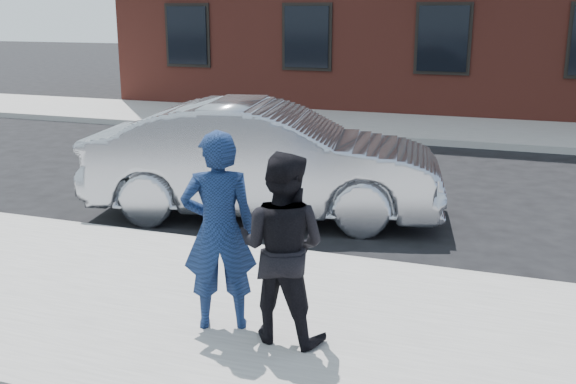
% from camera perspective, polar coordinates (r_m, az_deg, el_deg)
% --- Properties ---
extents(ground, '(100.00, 100.00, 0.00)m').
position_cam_1_polar(ground, '(6.77, -3.63, -10.39)').
color(ground, black).
rests_on(ground, ground).
extents(near_sidewalk, '(50.00, 3.50, 0.15)m').
position_cam_1_polar(near_sidewalk, '(6.53, -4.53, -10.67)').
color(near_sidewalk, gray).
rests_on(near_sidewalk, ground).
extents(near_curb, '(50.00, 0.10, 0.15)m').
position_cam_1_polar(near_curb, '(8.07, 0.77, -5.48)').
color(near_curb, '#999691').
rests_on(near_curb, ground).
extents(far_sidewalk, '(50.00, 3.50, 0.15)m').
position_cam_1_polar(far_sidewalk, '(17.25, 11.49, 5.31)').
color(far_sidewalk, gray).
rests_on(far_sidewalk, ground).
extents(far_curb, '(50.00, 0.10, 0.15)m').
position_cam_1_polar(far_curb, '(15.50, 10.47, 4.28)').
color(far_curb, '#999691').
rests_on(far_curb, ground).
extents(silver_sedan, '(5.29, 2.70, 1.66)m').
position_cam_1_polar(silver_sedan, '(9.70, -1.96, 2.71)').
color(silver_sedan, '#999BA3').
rests_on(silver_sedan, ground).
extents(man_hoodie, '(0.77, 0.65, 1.79)m').
position_cam_1_polar(man_hoodie, '(5.92, -5.87, -3.31)').
color(man_hoodie, navy).
rests_on(man_hoodie, near_sidewalk).
extents(man_peacoat, '(0.83, 0.66, 1.65)m').
position_cam_1_polar(man_peacoat, '(5.69, -0.49, -4.72)').
color(man_peacoat, black).
rests_on(man_peacoat, near_sidewalk).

